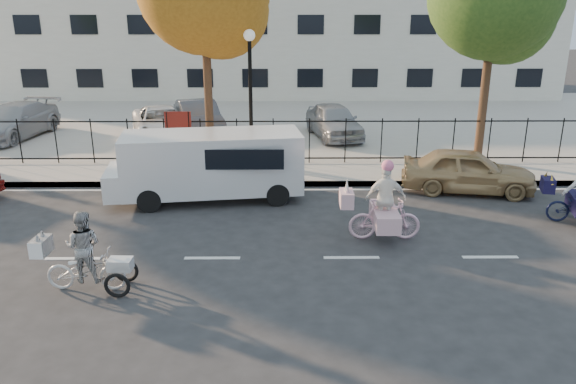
{
  "coord_description": "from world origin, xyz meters",
  "views": [
    {
      "loc": [
        1.54,
        -11.0,
        5.17
      ],
      "look_at": [
        1.64,
        1.2,
        1.1
      ],
      "focal_mm": 35.0,
      "sensor_mm": 36.0,
      "label": 1
    }
  ],
  "objects_px": {
    "lot_car_d": "(334,121)",
    "white_van": "(209,163)",
    "zebra_trike": "(85,260)",
    "lot_car_a": "(14,121)",
    "gold_sedan": "(468,171)",
    "lamppost": "(250,75)",
    "lot_car_c": "(199,118)",
    "lot_car_b": "(162,123)",
    "unicorn_bike": "(384,211)"
  },
  "relations": [
    {
      "from": "lot_car_d",
      "to": "white_van",
      "type": "bearing_deg",
      "value": -131.73
    },
    {
      "from": "zebra_trike",
      "to": "lot_car_a",
      "type": "xyz_separation_m",
      "value": [
        -6.93,
        12.41,
        0.2
      ]
    },
    {
      "from": "gold_sedan",
      "to": "lamppost",
      "type": "bearing_deg",
      "value": 81.01
    },
    {
      "from": "lot_car_d",
      "to": "lot_car_c",
      "type": "bearing_deg",
      "value": 163.03
    },
    {
      "from": "lamppost",
      "to": "white_van",
      "type": "bearing_deg",
      "value": -109.28
    },
    {
      "from": "zebra_trike",
      "to": "gold_sedan",
      "type": "relative_size",
      "value": 0.49
    },
    {
      "from": "gold_sedan",
      "to": "lot_car_b",
      "type": "height_order",
      "value": "lot_car_b"
    },
    {
      "from": "zebra_trike",
      "to": "unicorn_bike",
      "type": "bearing_deg",
      "value": -66.41
    },
    {
      "from": "gold_sedan",
      "to": "lot_car_a",
      "type": "relative_size",
      "value": 0.82
    },
    {
      "from": "zebra_trike",
      "to": "white_van",
      "type": "height_order",
      "value": "white_van"
    },
    {
      "from": "white_van",
      "to": "lot_car_a",
      "type": "height_order",
      "value": "white_van"
    },
    {
      "from": "white_van",
      "to": "lot_car_c",
      "type": "xyz_separation_m",
      "value": [
        -1.38,
        7.58,
        -0.2
      ]
    },
    {
      "from": "lot_car_d",
      "to": "lamppost",
      "type": "bearing_deg",
      "value": -137.88
    },
    {
      "from": "lot_car_c",
      "to": "lot_car_d",
      "type": "xyz_separation_m",
      "value": [
        5.43,
        -0.47,
        -0.02
      ]
    },
    {
      "from": "white_van",
      "to": "lot_car_a",
      "type": "bearing_deg",
      "value": 132.54
    },
    {
      "from": "lamppost",
      "to": "lot_car_a",
      "type": "relative_size",
      "value": 0.94
    },
    {
      "from": "unicorn_bike",
      "to": "lamppost",
      "type": "bearing_deg",
      "value": 30.59
    },
    {
      "from": "lot_car_d",
      "to": "zebra_trike",
      "type": "bearing_deg",
      "value": -126.92
    },
    {
      "from": "white_van",
      "to": "lot_car_c",
      "type": "bearing_deg",
      "value": 92.5
    },
    {
      "from": "white_van",
      "to": "unicorn_bike",
      "type": "bearing_deg",
      "value": -41.41
    },
    {
      "from": "lamppost",
      "to": "gold_sedan",
      "type": "height_order",
      "value": "lamppost"
    },
    {
      "from": "zebra_trike",
      "to": "white_van",
      "type": "bearing_deg",
      "value": -15.74
    },
    {
      "from": "lot_car_b",
      "to": "lot_car_c",
      "type": "xyz_separation_m",
      "value": [
        1.4,
        0.53,
        0.08
      ]
    },
    {
      "from": "lamppost",
      "to": "unicorn_bike",
      "type": "relative_size",
      "value": 2.27
    },
    {
      "from": "zebra_trike",
      "to": "gold_sedan",
      "type": "distance_m",
      "value": 10.8
    },
    {
      "from": "lamppost",
      "to": "lot_car_b",
      "type": "xyz_separation_m",
      "value": [
        -3.79,
        4.15,
        -2.35
      ]
    },
    {
      "from": "lamppost",
      "to": "lot_car_b",
      "type": "bearing_deg",
      "value": 132.39
    },
    {
      "from": "zebra_trike",
      "to": "gold_sedan",
      "type": "xyz_separation_m",
      "value": [
        9.07,
        5.86,
        0.02
      ]
    },
    {
      "from": "lamppost",
      "to": "gold_sedan",
      "type": "xyz_separation_m",
      "value": [
        6.37,
        -2.3,
        -2.47
      ]
    },
    {
      "from": "white_van",
      "to": "gold_sedan",
      "type": "height_order",
      "value": "white_van"
    },
    {
      "from": "unicorn_bike",
      "to": "gold_sedan",
      "type": "distance_m",
      "value": 4.62
    },
    {
      "from": "unicorn_bike",
      "to": "lot_car_b",
      "type": "xyz_separation_m",
      "value": [
        -7.12,
        9.93,
        0.05
      ]
    },
    {
      "from": "lamppost",
      "to": "zebra_trike",
      "type": "relative_size",
      "value": 2.34
    },
    {
      "from": "gold_sedan",
      "to": "lot_car_a",
      "type": "distance_m",
      "value": 17.29
    },
    {
      "from": "lot_car_a",
      "to": "zebra_trike",
      "type": "bearing_deg",
      "value": -52.12
    },
    {
      "from": "lamppost",
      "to": "zebra_trike",
      "type": "distance_m",
      "value": 8.95
    },
    {
      "from": "gold_sedan",
      "to": "lot_car_c",
      "type": "xyz_separation_m",
      "value": [
        -8.76,
        6.98,
        0.2
      ]
    },
    {
      "from": "unicorn_bike",
      "to": "lot_car_d",
      "type": "relative_size",
      "value": 0.49
    },
    {
      "from": "unicorn_bike",
      "to": "white_van",
      "type": "xyz_separation_m",
      "value": [
        -4.34,
        2.89,
        0.33
      ]
    },
    {
      "from": "white_van",
      "to": "lot_car_d",
      "type": "xyz_separation_m",
      "value": [
        4.06,
        7.1,
        -0.22
      ]
    },
    {
      "from": "lot_car_d",
      "to": "unicorn_bike",
      "type": "bearing_deg",
      "value": -100.35
    },
    {
      "from": "unicorn_bike",
      "to": "gold_sedan",
      "type": "relative_size",
      "value": 0.51
    },
    {
      "from": "lot_car_a",
      "to": "lot_car_b",
      "type": "distance_m",
      "value": 5.85
    },
    {
      "from": "gold_sedan",
      "to": "lot_car_d",
      "type": "height_order",
      "value": "lot_car_d"
    },
    {
      "from": "lamppost",
      "to": "zebra_trike",
      "type": "xyz_separation_m",
      "value": [
        -2.7,
        -8.16,
        -2.5
      ]
    },
    {
      "from": "lot_car_b",
      "to": "lot_car_d",
      "type": "distance_m",
      "value": 6.83
    },
    {
      "from": "lamppost",
      "to": "lot_car_c",
      "type": "height_order",
      "value": "lamppost"
    },
    {
      "from": "lot_car_a",
      "to": "lot_car_b",
      "type": "height_order",
      "value": "lot_car_a"
    },
    {
      "from": "unicorn_bike",
      "to": "lot_car_a",
      "type": "distance_m",
      "value": 16.39
    },
    {
      "from": "lamppost",
      "to": "lot_car_b",
      "type": "distance_m",
      "value": 6.09
    }
  ]
}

